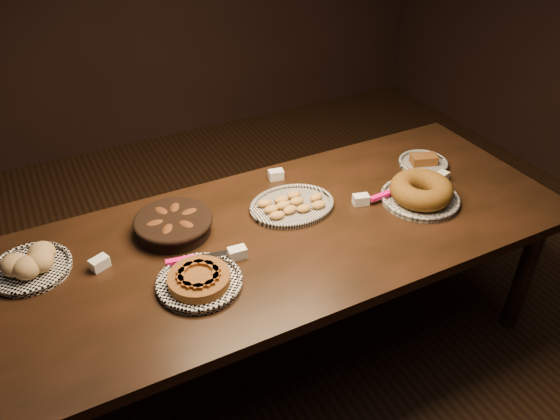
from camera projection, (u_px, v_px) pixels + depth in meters
name	position (u px, v px, depth m)	size (l,w,h in m)	color
ground	(292.00, 347.00, 2.73)	(5.00, 5.00, 0.00)	black
buffet_table	(294.00, 241.00, 2.34)	(2.40, 1.00, 0.75)	black
apple_tart_plate	(199.00, 280.00, 2.00)	(0.34, 0.32, 0.06)	white
madeleine_platter	(292.00, 205.00, 2.40)	(0.38, 0.31, 0.04)	black
bundt_cake_plate	(421.00, 192.00, 2.43)	(0.39, 0.35, 0.11)	black
croissant_basket	(174.00, 223.00, 2.24)	(0.37, 0.37, 0.08)	black
bread_roll_plate	(31.00, 264.00, 2.05)	(0.30, 0.30, 0.09)	white
loaf_plate	(423.00, 162.00, 2.71)	(0.24, 0.24, 0.06)	black
tent_cards	(292.00, 210.00, 2.36)	(1.66, 0.51, 0.04)	white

